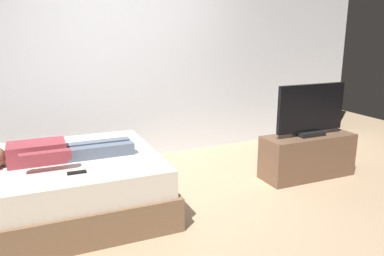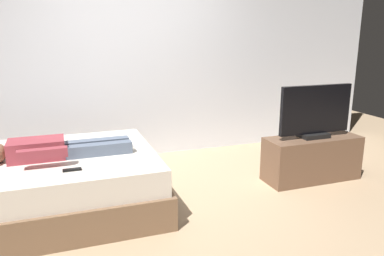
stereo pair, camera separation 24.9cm
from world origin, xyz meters
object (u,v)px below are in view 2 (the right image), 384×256
at_px(person, 52,149).
at_px(tv_stand, 312,158).
at_px(remote, 72,170).
at_px(bed, 52,184).
at_px(tv, 315,113).

xyz_separation_m(person, tv_stand, (2.76, -0.10, -0.37)).
bearing_deg(person, remote, -69.53).
height_order(bed, tv_stand, bed).
relative_size(bed, tv, 2.26).
relative_size(bed, person, 1.58).
height_order(bed, remote, remote).
relative_size(person, tv, 1.43).
bearing_deg(person, tv_stand, -2.07).
bearing_deg(bed, remote, -68.65).
bearing_deg(bed, person, -62.59).
bearing_deg(person, bed, 117.41).
bearing_deg(remote, bed, 111.35).
height_order(person, tv, tv).
relative_size(bed, remote, 13.24).
bearing_deg(person, tv, -2.07).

